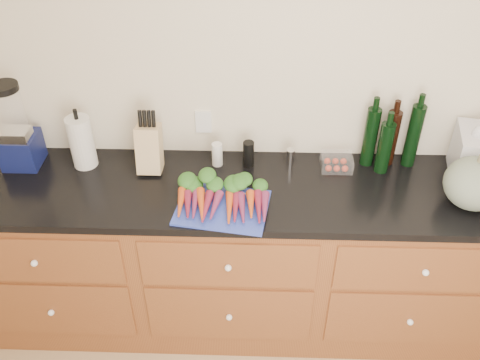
{
  "coord_description": "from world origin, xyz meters",
  "views": [
    {
      "loc": [
        -0.34,
        -0.7,
        2.54
      ],
      "look_at": [
        -0.4,
        1.2,
        1.06
      ],
      "focal_mm": 40.0,
      "sensor_mm": 36.0,
      "label": 1
    }
  ],
  "objects_px": {
    "squash": "(474,183)",
    "blender_appliance": "(16,131)",
    "cutting_board": "(222,207)",
    "knife_block": "(149,149)",
    "tomato_box": "(336,162)",
    "carrots": "(223,197)",
    "paper_towel": "(82,142)"
  },
  "relations": [
    {
      "from": "squash",
      "to": "blender_appliance",
      "type": "relative_size",
      "value": 0.6
    },
    {
      "from": "carrots",
      "to": "cutting_board",
      "type": "bearing_deg",
      "value": -90.0
    },
    {
      "from": "blender_appliance",
      "to": "tomato_box",
      "type": "height_order",
      "value": "blender_appliance"
    },
    {
      "from": "cutting_board",
      "to": "carrots",
      "type": "bearing_deg",
      "value": 90.0
    },
    {
      "from": "paper_towel",
      "to": "carrots",
      "type": "bearing_deg",
      "value": -21.44
    },
    {
      "from": "carrots",
      "to": "tomato_box",
      "type": "height_order",
      "value": "same"
    },
    {
      "from": "carrots",
      "to": "squash",
      "type": "distance_m",
      "value": 1.13
    },
    {
      "from": "tomato_box",
      "to": "carrots",
      "type": "bearing_deg",
      "value": -152.37
    },
    {
      "from": "cutting_board",
      "to": "tomato_box",
      "type": "relative_size",
      "value": 2.67
    },
    {
      "from": "squash",
      "to": "blender_appliance",
      "type": "height_order",
      "value": "blender_appliance"
    },
    {
      "from": "tomato_box",
      "to": "cutting_board",
      "type": "bearing_deg",
      "value": -149.17
    },
    {
      "from": "squash",
      "to": "knife_block",
      "type": "bearing_deg",
      "value": 171.25
    },
    {
      "from": "cutting_board",
      "to": "carrots",
      "type": "height_order",
      "value": "carrots"
    },
    {
      "from": "blender_appliance",
      "to": "paper_towel",
      "type": "xyz_separation_m",
      "value": [
        0.31,
        0.0,
        -0.06
      ]
    },
    {
      "from": "cutting_board",
      "to": "squash",
      "type": "height_order",
      "value": "squash"
    },
    {
      "from": "knife_block",
      "to": "cutting_board",
      "type": "bearing_deg",
      "value": -38.73
    },
    {
      "from": "cutting_board",
      "to": "carrots",
      "type": "xyz_separation_m",
      "value": [
        -0.0,
        0.04,
        0.03
      ]
    },
    {
      "from": "cutting_board",
      "to": "knife_block",
      "type": "bearing_deg",
      "value": 141.27
    },
    {
      "from": "blender_appliance",
      "to": "knife_block",
      "type": "xyz_separation_m",
      "value": [
        0.65,
        -0.02,
        -0.08
      ]
    },
    {
      "from": "carrots",
      "to": "squash",
      "type": "height_order",
      "value": "squash"
    },
    {
      "from": "cutting_board",
      "to": "knife_block",
      "type": "xyz_separation_m",
      "value": [
        -0.37,
        0.3,
        0.11
      ]
    },
    {
      "from": "carrots",
      "to": "knife_block",
      "type": "bearing_deg",
      "value": 145.26
    },
    {
      "from": "carrots",
      "to": "tomato_box",
      "type": "xyz_separation_m",
      "value": [
        0.55,
        0.29,
        0.0
      ]
    },
    {
      "from": "blender_appliance",
      "to": "carrots",
      "type": "bearing_deg",
      "value": -15.14
    },
    {
      "from": "cutting_board",
      "to": "carrots",
      "type": "relative_size",
      "value": 0.97
    },
    {
      "from": "paper_towel",
      "to": "knife_block",
      "type": "relative_size",
      "value": 1.15
    },
    {
      "from": "knife_block",
      "to": "paper_towel",
      "type": "bearing_deg",
      "value": 176.61
    },
    {
      "from": "cutting_board",
      "to": "knife_block",
      "type": "distance_m",
      "value": 0.49
    },
    {
      "from": "squash",
      "to": "tomato_box",
      "type": "height_order",
      "value": "squash"
    },
    {
      "from": "blender_appliance",
      "to": "knife_block",
      "type": "relative_size",
      "value": 1.89
    },
    {
      "from": "carrots",
      "to": "knife_block",
      "type": "height_order",
      "value": "knife_block"
    },
    {
      "from": "squash",
      "to": "paper_towel",
      "type": "xyz_separation_m",
      "value": [
        -1.84,
        0.25,
        0.01
      ]
    }
  ]
}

